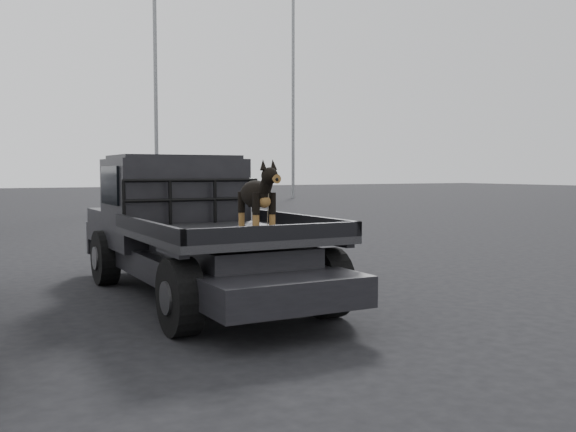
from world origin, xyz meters
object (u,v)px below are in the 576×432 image
flatbed_ute (199,261)px  floodlight_mid (155,64)px  floodlight_far (293,70)px  dog (257,200)px

flatbed_ute → floodlight_mid: (6.14, 22.15, 6.12)m
floodlight_far → floodlight_mid: bearing=-158.4°
floodlight_far → flatbed_ute: bearing=-121.0°
dog → floodlight_far: size_ratio=0.05×
dog → floodlight_mid: 25.08m
dog → flatbed_ute: bearing=91.5°
flatbed_ute → floodlight_far: (15.55, 25.87, 7.07)m
floodlight_mid → dog: bearing=-104.4°
floodlight_mid → floodlight_far: (9.40, 3.72, 0.95)m
dog → floodlight_mid: bearing=75.6°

